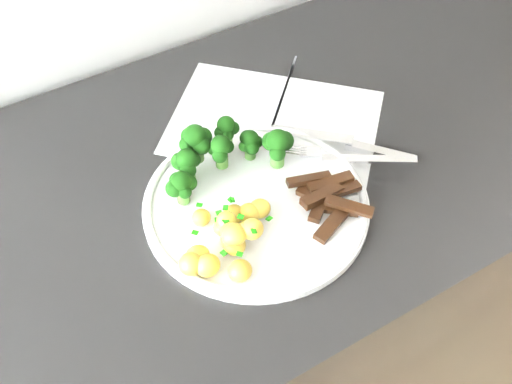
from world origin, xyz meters
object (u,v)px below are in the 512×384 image
object	(u,v)px
counter	(275,317)
plate	(256,203)
recipe_paper	(274,122)
broccoli	(220,150)
beef_strips	(328,198)
fork	(349,157)
knife	(361,147)
potatoes	(228,238)

from	to	relation	value
counter	plate	world-z (taller)	plate
recipe_paper	broccoli	world-z (taller)	broccoli
counter	beef_strips	size ratio (longest dim) A/B	21.88
recipe_paper	fork	size ratio (longest dim) A/B	2.25
knife	beef_strips	bearing A→B (deg)	-148.88
broccoli	knife	distance (m)	0.20
beef_strips	fork	world-z (taller)	beef_strips
knife	potatoes	bearing A→B (deg)	-167.30
broccoli	beef_strips	world-z (taller)	broccoli
beef_strips	broccoli	bearing A→B (deg)	126.11
plate	beef_strips	size ratio (longest dim) A/B	2.73
recipe_paper	potatoes	world-z (taller)	potatoes
counter	knife	world-z (taller)	knife
recipe_paper	knife	distance (m)	0.13
recipe_paper	potatoes	xyz separation A→B (m)	(-0.17, -0.16, 0.02)
recipe_paper	plate	world-z (taller)	plate
potatoes	beef_strips	bearing A→B (deg)	-2.22
knife	recipe_paper	bearing A→B (deg)	121.91
plate	counter	bearing A→B (deg)	37.61
broccoli	knife	size ratio (longest dim) A/B	1.16
recipe_paper	potatoes	size ratio (longest dim) A/B	2.52
broccoli	potatoes	bearing A→B (deg)	-115.11
broccoli	counter	bearing A→B (deg)	-7.18
counter	broccoli	xyz separation A→B (m)	(-0.09, 0.01, 0.48)
plate	fork	bearing A→B (deg)	-0.65
counter	recipe_paper	size ratio (longest dim) A/B	6.54
plate	fork	world-z (taller)	fork
plate	knife	bearing A→B (deg)	3.93
potatoes	fork	distance (m)	0.21
recipe_paper	counter	bearing A→B (deg)	-112.74
counter	knife	distance (m)	0.45
plate	fork	xyz separation A→B (m)	(0.14, -0.00, 0.01)
potatoes	counter	bearing A→B (deg)	35.79
broccoli	beef_strips	xyz separation A→B (m)	(0.09, -0.12, -0.03)
plate	fork	size ratio (longest dim) A/B	1.84
plate	beef_strips	xyz separation A→B (m)	(0.08, -0.05, 0.01)
plate	recipe_paper	bearing A→B (deg)	49.58
broccoli	potatoes	world-z (taller)	broccoli
fork	potatoes	bearing A→B (deg)	-169.06
recipe_paper	plate	xyz separation A→B (m)	(-0.10, -0.12, 0.01)
plate	knife	xyz separation A→B (m)	(0.17, 0.01, 0.00)
plate	knife	world-z (taller)	knife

